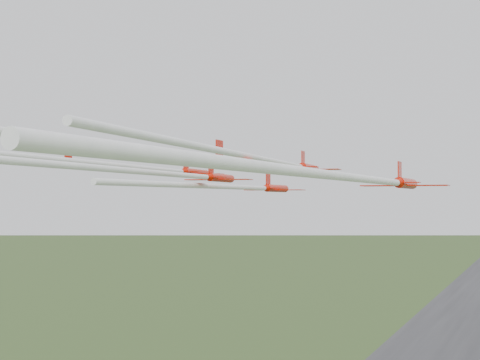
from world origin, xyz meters
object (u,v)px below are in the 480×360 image
at_px(jet_row2_left, 152,169).
at_px(jet_row3_left, 7,160).
at_px(jet_lead, 246,187).
at_px(jet_row4_right, 170,154).
at_px(jet_row3_right, 372,180).
at_px(jet_row2_right, 276,162).
at_px(jet_row3_mid, 175,174).

bearing_deg(jet_row2_left, jet_row3_left, -119.78).
bearing_deg(jet_lead, jet_row4_right, -76.34).
height_order(jet_row3_left, jet_row4_right, jet_row3_left).
height_order(jet_lead, jet_row3_right, jet_row3_right).
bearing_deg(jet_row3_right, jet_row2_right, 140.78).
height_order(jet_lead, jet_row3_mid, jet_row3_mid).
xyz_separation_m(jet_row2_left, jet_row3_right, (33.45, -16.36, -2.25)).
bearing_deg(jet_row2_left, jet_row3_mid, -58.07).
bearing_deg(jet_row3_right, jet_row3_mid, 177.30).
bearing_deg(jet_row3_mid, jet_lead, 93.06).
distance_m(jet_row2_left, jet_row3_right, 37.31).
xyz_separation_m(jet_row2_left, jet_row3_left, (-7.70, -18.33, 0.42)).
bearing_deg(jet_row4_right, jet_row3_mid, 114.72).
relative_size(jet_row2_left, jet_row3_left, 1.02).
xyz_separation_m(jet_row2_right, jet_row3_mid, (-7.32, -9.82, -1.62)).
relative_size(jet_lead, jet_row3_right, 0.84).
bearing_deg(jet_row3_right, jet_row4_right, -133.48).
bearing_deg(jet_lead, jet_row3_mid, -83.00).
distance_m(jet_lead, jet_row4_right, 45.82).
bearing_deg(jet_row2_right, jet_row3_mid, -133.48).
height_order(jet_row3_mid, jet_row3_right, jet_row3_mid).
relative_size(jet_row2_left, jet_row2_right, 0.95).
relative_size(jet_row2_right, jet_row3_right, 0.92).
distance_m(jet_lead, jet_row3_left, 35.42).
relative_size(jet_row3_left, jet_row3_mid, 1.10).
xyz_separation_m(jet_lead, jet_row4_right, (13.15, -43.85, 1.91)).
relative_size(jet_lead, jet_row3_mid, 1.08).
xyz_separation_m(jet_lead, jet_row3_left, (-15.37, -31.79, 2.78)).
relative_size(jet_row3_mid, jet_row4_right, 1.02).
relative_size(jet_lead, jet_row4_right, 1.10).
bearing_deg(jet_row4_right, jet_row2_right, 87.41).
relative_size(jet_lead, jet_row2_left, 0.96).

